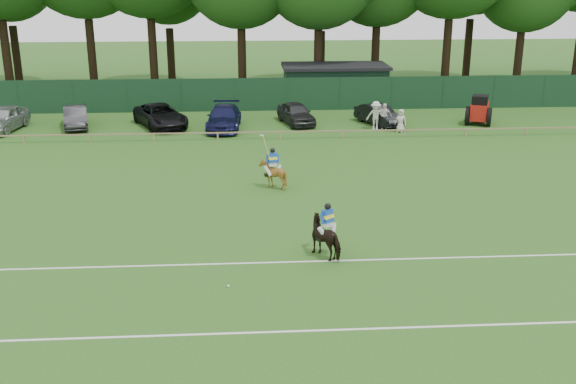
{
  "coord_description": "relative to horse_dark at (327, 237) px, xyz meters",
  "views": [
    {
      "loc": [
        -1.22,
        -23.69,
        10.28
      ],
      "look_at": [
        0.5,
        3.0,
        1.4
      ],
      "focal_mm": 42.0,
      "sensor_mm": 36.0,
      "label": 1
    }
  ],
  "objects": [
    {
      "name": "rider_dark",
      "position": [
        0.01,
        -0.01,
        0.69
      ],
      "size": [
        0.83,
        0.68,
        1.41
      ],
      "rotation": [
        0.0,
        0.0,
        3.79
      ],
      "color": "silver",
      "rests_on": "ground"
    },
    {
      "name": "sedan_navy",
      "position": [
        -4.41,
        21.51,
        0.02
      ],
      "size": [
        2.42,
        5.38,
        1.53
      ],
      "primitive_type": "imported",
      "rotation": [
        0.0,
        0.0,
        -0.05
      ],
      "color": "#13153C",
      "rests_on": "ground"
    },
    {
      "name": "pitch_rail",
      "position": [
        -1.75,
        18.47,
        -0.3
      ],
      "size": [
        62.1,
        0.1,
        0.5
      ],
      "color": "#997F5B",
      "rests_on": "ground"
    },
    {
      "name": "spectator_right",
      "position": [
        7.26,
        19.79,
        0.02
      ],
      "size": [
        0.9,
        0.82,
        1.54
      ],
      "primitive_type": "imported",
      "rotation": [
        0.0,
        0.0,
        -0.57
      ],
      "color": "silver",
      "rests_on": "ground"
    },
    {
      "name": "tractor",
      "position": [
        13.23,
        21.85,
        0.22
      ],
      "size": [
        2.45,
        2.87,
        2.05
      ],
      "rotation": [
        0.0,
        0.0,
        -0.41
      ],
      "color": "#AE1810",
      "rests_on": "ground"
    },
    {
      "name": "horse_chestnut",
      "position": [
        -1.68,
        8.42,
        -0.04
      ],
      "size": [
        1.34,
        1.46,
        1.41
      ],
      "primitive_type": "imported",
      "rotation": [
        0.0,
        0.0,
        3.32
      ],
      "color": "brown",
      "rests_on": "ground"
    },
    {
      "name": "tree_row",
      "position": [
        0.25,
        35.47,
        -0.75
      ],
      "size": [
        96.0,
        12.0,
        21.0
      ],
      "primitive_type": null,
      "color": "#26561C",
      "rests_on": "ground"
    },
    {
      "name": "horse_dark",
      "position": [
        0.0,
        0.0,
        0.0
      ],
      "size": [
        1.71,
        1.89,
        1.49
      ],
      "primitive_type": "imported",
      "rotation": [
        0.0,
        0.0,
        3.79
      ],
      "color": "black",
      "rests_on": "ground"
    },
    {
      "name": "spectator_left",
      "position": [
        5.75,
        20.72,
        0.21
      ],
      "size": [
        1.35,
        0.94,
        1.9
      ],
      "primitive_type": "imported",
      "rotation": [
        0.0,
        0.0,
        -0.2
      ],
      "color": "beige",
      "rests_on": "ground"
    },
    {
      "name": "sedan_silver",
      "position": [
        -19.04,
        21.97,
        0.07
      ],
      "size": [
        2.53,
        5.01,
        1.63
      ],
      "primitive_type": "imported",
      "rotation": [
        0.0,
        0.0,
        -0.13
      ],
      "color": "#9FA2A4",
      "rests_on": "ground"
    },
    {
      "name": "perimeter_fence",
      "position": [
        -1.75,
        27.47,
        0.5
      ],
      "size": [
        92.08,
        0.08,
        2.5
      ],
      "color": "#14351E",
      "rests_on": "ground"
    },
    {
      "name": "estate_black",
      "position": [
        6.25,
        22.18,
        -0.06
      ],
      "size": [
        3.02,
        4.4,
        1.37
      ],
      "primitive_type": "imported",
      "rotation": [
        0.0,
        0.0,
        0.42
      ],
      "color": "black",
      "rests_on": "ground"
    },
    {
      "name": "suv_black",
      "position": [
        -8.75,
        22.44,
        0.02
      ],
      "size": [
        4.59,
        6.04,
        1.52
      ],
      "primitive_type": "imported",
      "rotation": [
        0.0,
        0.0,
        0.43
      ],
      "color": "black",
      "rests_on": "ground"
    },
    {
      "name": "rider_chestnut",
      "position": [
        -1.68,
        8.41,
        0.63
      ],
      "size": [
        0.96,
        0.53,
        2.05
      ],
      "rotation": [
        0.0,
        0.0,
        3.32
      ],
      "color": "silver",
      "rests_on": "ground"
    },
    {
      "name": "pitch_lines",
      "position": [
        -1.75,
        -3.03,
        -0.74
      ],
      "size": [
        60.0,
        5.1,
        0.01
      ],
      "color": "silver",
      "rests_on": "ground"
    },
    {
      "name": "sedan_grey",
      "position": [
        -14.51,
        22.63,
        -0.03
      ],
      "size": [
        2.5,
        4.59,
        1.44
      ],
      "primitive_type": "imported",
      "rotation": [
        0.0,
        0.0,
        0.24
      ],
      "color": "#29292B",
      "rests_on": "ground"
    },
    {
      "name": "hatch_grey",
      "position": [
        0.55,
        22.76,
        0.0
      ],
      "size": [
        2.8,
        4.68,
        1.49
      ],
      "primitive_type": "imported",
      "rotation": [
        0.0,
        0.0,
        0.25
      ],
      "color": "#2A2A2C",
      "rests_on": "ground"
    },
    {
      "name": "spectator_mid",
      "position": [
        6.32,
        20.73,
        0.13
      ],
      "size": [
        1.03,
        0.43,
        1.76
      ],
      "primitive_type": "imported",
      "rotation": [
        0.0,
        0.0,
        -0.0
      ],
      "color": "silver",
      "rests_on": "ground"
    },
    {
      "name": "polo_ball",
      "position": [
        -3.66,
        -2.45,
        -0.7
      ],
      "size": [
        0.09,
        0.09,
        0.09
      ],
      "primitive_type": "sphere",
      "color": "silver",
      "rests_on": "ground"
    },
    {
      "name": "ground",
      "position": [
        -1.75,
        0.47,
        -0.75
      ],
      "size": [
        160.0,
        160.0,
        0.0
      ],
      "primitive_type": "plane",
      "color": "#1E4C14",
      "rests_on": "ground"
    },
    {
      "name": "utility_shed",
      "position": [
        4.25,
        30.47,
        0.79
      ],
      "size": [
        8.4,
        4.4,
        3.04
      ],
      "color": "#14331E",
      "rests_on": "ground"
    }
  ]
}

